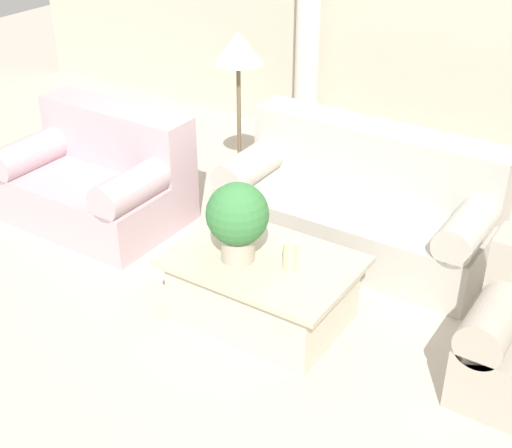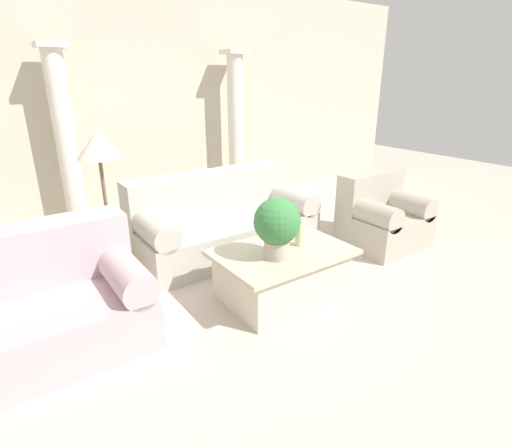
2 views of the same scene
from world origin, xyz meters
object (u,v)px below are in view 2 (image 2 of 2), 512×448
object	(u,v)px
loveseat	(44,302)
potted_plant	(277,224)
coffee_table	(282,273)
armchair	(381,216)
floor_lamp	(99,154)
sofa_long	(222,221)

from	to	relation	value
loveseat	potted_plant	bearing A→B (deg)	-17.47
potted_plant	coffee_table	bearing A→B (deg)	32.40
coffee_table	armchair	world-z (taller)	armchair
floor_lamp	potted_plant	bearing A→B (deg)	-56.05
loveseat	coffee_table	distance (m)	1.97
sofa_long	potted_plant	world-z (taller)	potted_plant
coffee_table	floor_lamp	xyz separation A→B (m)	(-1.14, 1.41, 1.02)
potted_plant	armchair	world-z (taller)	potted_plant
coffee_table	potted_plant	xyz separation A→B (m)	(-0.14, -0.09, 0.54)
sofa_long	coffee_table	world-z (taller)	sofa_long
sofa_long	loveseat	bearing A→B (deg)	-158.27
coffee_table	floor_lamp	distance (m)	2.08
sofa_long	loveseat	world-z (taller)	same
loveseat	floor_lamp	world-z (taller)	floor_lamp
coffee_table	potted_plant	size ratio (longest dim) A/B	2.27
armchair	sofa_long	bearing A→B (deg)	149.87
floor_lamp	armchair	size ratio (longest dim) A/B	1.60
loveseat	armchair	world-z (taller)	loveseat
potted_plant	armchair	bearing A→B (deg)	11.48
sofa_long	potted_plant	size ratio (longest dim) A/B	3.90
coffee_table	floor_lamp	bearing A→B (deg)	129.13
potted_plant	armchair	size ratio (longest dim) A/B	0.58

